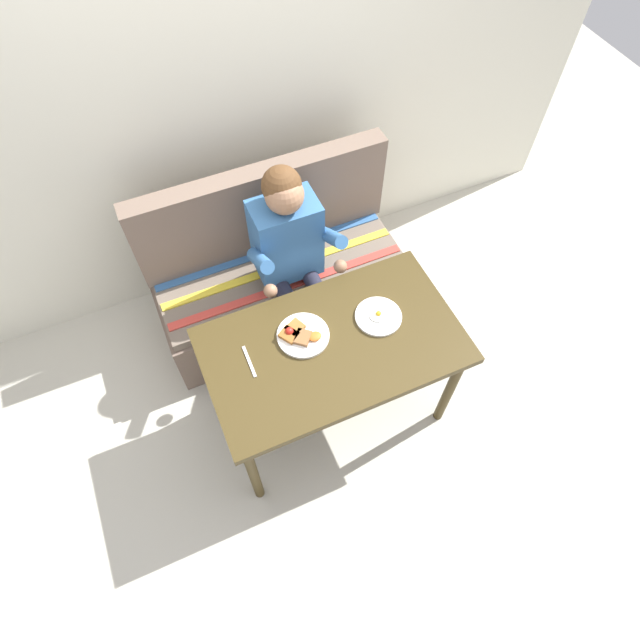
# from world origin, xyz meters

# --- Properties ---
(ground_plane) EXTENTS (8.00, 8.00, 0.00)m
(ground_plane) POSITION_xyz_m (0.00, 0.00, 0.00)
(ground_plane) COLOR beige
(back_wall) EXTENTS (4.40, 0.10, 2.60)m
(back_wall) POSITION_xyz_m (0.00, 1.27, 1.30)
(back_wall) COLOR silver
(back_wall) RESTS_ON ground
(table) EXTENTS (1.20, 0.70, 0.73)m
(table) POSITION_xyz_m (0.00, 0.00, 0.65)
(table) COLOR #3F3216
(table) RESTS_ON ground
(couch) EXTENTS (1.44, 0.56, 1.00)m
(couch) POSITION_xyz_m (0.00, 0.76, 0.33)
(couch) COLOR #705C4F
(couch) RESTS_ON ground
(person) EXTENTS (0.45, 0.61, 1.21)m
(person) POSITION_xyz_m (0.03, 0.59, 0.74)
(person) COLOR #35669E
(person) RESTS_ON ground
(plate_breakfast) EXTENTS (0.25, 0.25, 0.05)m
(plate_breakfast) POSITION_xyz_m (-0.12, 0.10, 0.74)
(plate_breakfast) COLOR white
(plate_breakfast) RESTS_ON table
(plate_eggs) EXTENTS (0.22, 0.22, 0.04)m
(plate_eggs) POSITION_xyz_m (0.26, 0.05, 0.74)
(plate_eggs) COLOR white
(plate_eggs) RESTS_ON table
(fork) EXTENTS (0.02, 0.17, 0.00)m
(fork) POSITION_xyz_m (-0.39, 0.07, 0.73)
(fork) COLOR silver
(fork) RESTS_ON table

